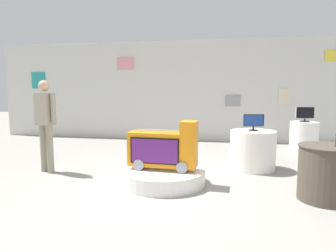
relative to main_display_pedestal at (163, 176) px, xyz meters
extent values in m
plane|color=gray|center=(0.01, -0.31, -0.12)|extent=(30.00, 30.00, 0.00)
cube|color=silver|center=(0.01, 4.51, 1.41)|extent=(12.72, 0.10, 3.07)
cube|color=gray|center=(1.25, 4.44, 1.12)|extent=(0.44, 0.02, 0.33)
cube|color=yellow|center=(3.99, 4.44, 2.38)|extent=(0.53, 0.02, 0.31)
cube|color=beige|center=(2.69, 4.44, 1.25)|extent=(0.30, 0.02, 0.45)
cube|color=pink|center=(-2.09, 4.44, 2.27)|extent=(0.54, 0.02, 0.38)
cube|color=teal|center=(-5.14, 4.44, 1.76)|extent=(0.49, 0.02, 0.53)
cylinder|color=white|center=(0.00, 0.00, 0.00)|extent=(1.41, 1.41, 0.24)
cylinder|color=gray|center=(-0.36, 0.02, 0.21)|extent=(0.21, 0.39, 0.18)
cylinder|color=gray|center=(0.36, -0.02, 0.21)|extent=(0.21, 0.39, 0.18)
cube|color=orange|center=(0.00, 0.00, 0.46)|extent=(1.14, 0.41, 0.56)
cube|color=orange|center=(0.44, -0.03, 0.83)|extent=(0.27, 0.35, 0.20)
cube|color=black|center=(-0.10, -0.17, 0.46)|extent=(0.80, 0.07, 0.42)
cube|color=#561E6B|center=(-0.10, -0.17, 0.46)|extent=(0.76, 0.07, 0.38)
cube|color=#B2B2B7|center=(0.00, 0.00, 0.77)|extent=(0.90, 0.09, 0.02)
cylinder|color=white|center=(1.55, 1.22, 0.26)|extent=(0.87, 0.87, 0.76)
cylinder|color=black|center=(1.55, 1.22, 0.65)|extent=(0.16, 0.16, 0.02)
cylinder|color=black|center=(1.55, 1.22, 0.69)|extent=(0.04, 0.04, 0.07)
cube|color=black|center=(1.55, 1.22, 0.84)|extent=(0.39, 0.10, 0.23)
cube|color=navy|center=(1.55, 1.20, 0.84)|extent=(0.36, 0.07, 0.21)
cylinder|color=white|center=(2.98, 3.19, 0.26)|extent=(0.69, 0.69, 0.76)
cylinder|color=black|center=(2.98, 3.19, 0.65)|extent=(0.24, 0.24, 0.02)
cylinder|color=black|center=(2.98, 3.19, 0.69)|extent=(0.04, 0.04, 0.06)
cube|color=silver|center=(2.98, 3.19, 0.87)|extent=(0.46, 0.09, 0.30)
cube|color=black|center=(2.98, 3.17, 0.87)|extent=(0.42, 0.06, 0.27)
cylinder|color=#4C4238|center=(2.41, -0.35, 0.27)|extent=(0.76, 0.76, 0.78)
cylinder|color=#4C4238|center=(2.41, -0.35, 0.65)|extent=(0.79, 0.79, 0.02)
cylinder|color=gray|center=(-2.20, 0.26, 0.33)|extent=(0.12, 0.12, 0.90)
cylinder|color=gray|center=(-2.38, 0.34, 0.33)|extent=(0.12, 0.12, 0.90)
cube|color=gray|center=(-2.29, 0.30, 1.08)|extent=(0.43, 0.33, 0.59)
sphere|color=tan|center=(-2.29, 0.30, 1.50)|extent=(0.20, 0.20, 0.20)
cylinder|color=gray|center=(-2.07, 0.20, 1.11)|extent=(0.08, 0.08, 0.53)
cylinder|color=gray|center=(-2.51, 0.39, 1.11)|extent=(0.08, 0.08, 0.53)
camera|label=1|loc=(0.96, -4.77, 1.41)|focal=32.15mm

